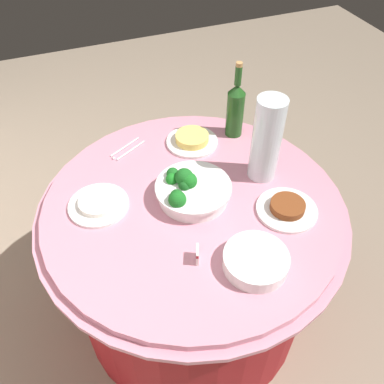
{
  "coord_description": "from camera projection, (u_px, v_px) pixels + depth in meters",
  "views": [
    {
      "loc": [
        -0.96,
        0.37,
        1.83
      ],
      "look_at": [
        0.0,
        0.0,
        0.79
      ],
      "focal_mm": 38.08,
      "sensor_mm": 36.0,
      "label": 1
    }
  ],
  "objects": [
    {
      "name": "ground_plane",
      "position": [
        192.0,
        304.0,
        2.02
      ],
      "size": [
        6.0,
        6.0,
        0.0
      ],
      "primitive_type": "plane",
      "color": "gray"
    },
    {
      "name": "buffet_table",
      "position": [
        192.0,
        260.0,
        1.76
      ],
      "size": [
        1.16,
        1.16,
        0.74
      ],
      "color": "maroon",
      "rests_on": "ground_plane"
    },
    {
      "name": "broccoli_bowl",
      "position": [
        191.0,
        190.0,
        1.48
      ],
      "size": [
        0.28,
        0.28,
        0.12
      ],
      "color": "white",
      "rests_on": "buffet_table"
    },
    {
      "name": "plate_stack",
      "position": [
        256.0,
        261.0,
        1.28
      ],
      "size": [
        0.21,
        0.21,
        0.05
      ],
      "color": "white",
      "rests_on": "buffet_table"
    },
    {
      "name": "wine_bottle",
      "position": [
        235.0,
        108.0,
        1.7
      ],
      "size": [
        0.07,
        0.07,
        0.34
      ],
      "color": "#1D4B19",
      "rests_on": "buffet_table"
    },
    {
      "name": "decorative_fruit_vase",
      "position": [
        266.0,
        143.0,
        1.5
      ],
      "size": [
        0.11,
        0.11,
        0.34
      ],
      "color": "silver",
      "rests_on": "buffet_table"
    },
    {
      "name": "serving_tongs",
      "position": [
        127.0,
        149.0,
        1.71
      ],
      "size": [
        0.12,
        0.16,
        0.01
      ],
      "color": "silver",
      "rests_on": "buffet_table"
    },
    {
      "name": "food_plate_stir_fry",
      "position": [
        287.0,
        208.0,
        1.46
      ],
      "size": [
        0.22,
        0.22,
        0.04
      ],
      "color": "white",
      "rests_on": "buffet_table"
    },
    {
      "name": "food_plate_rice",
      "position": [
        98.0,
        204.0,
        1.48
      ],
      "size": [
        0.22,
        0.22,
        0.03
      ],
      "color": "white",
      "rests_on": "buffet_table"
    },
    {
      "name": "food_plate_noodles",
      "position": [
        192.0,
        140.0,
        1.73
      ],
      "size": [
        0.22,
        0.22,
        0.04
      ],
      "color": "white",
      "rests_on": "buffet_table"
    },
    {
      "name": "label_placard_front",
      "position": [
        197.0,
        254.0,
        1.3
      ],
      "size": [
        0.05,
        0.03,
        0.05
      ],
      "color": "white",
      "rests_on": "buffet_table"
    }
  ]
}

